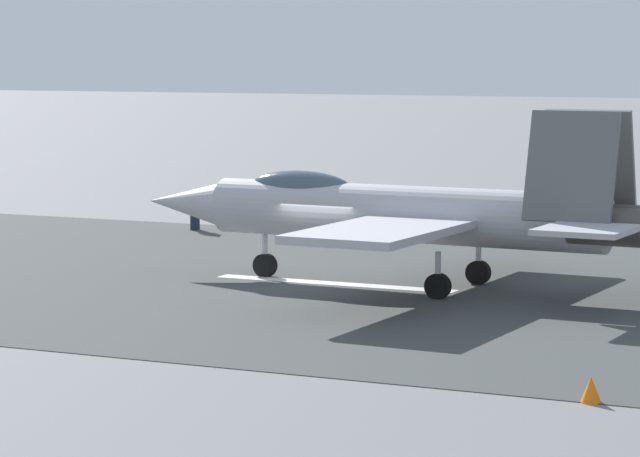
% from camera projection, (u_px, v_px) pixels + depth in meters
% --- Properties ---
extents(ground_plane, '(400.00, 400.00, 0.00)m').
position_uv_depth(ground_plane, '(323.00, 283.00, 48.98)').
color(ground_plane, slate).
extents(runway_strip, '(240.00, 26.00, 0.02)m').
position_uv_depth(runway_strip, '(323.00, 283.00, 48.97)').
color(runway_strip, '#3D403E').
rests_on(runway_strip, ground).
extents(fighter_jet, '(17.27, 14.02, 5.55)m').
position_uv_depth(fighter_jet, '(407.00, 212.00, 47.78)').
color(fighter_jet, '#B2B0B8').
rests_on(fighter_jet, ground).
extents(crew_person, '(0.49, 0.59, 1.69)m').
position_uv_depth(crew_person, '(195.00, 210.00, 63.43)').
color(crew_person, '#1E2338').
rests_on(crew_person, ground).
extents(marker_cone_near, '(0.44, 0.44, 0.55)m').
position_uv_depth(marker_cone_near, '(591.00, 390.00, 32.27)').
color(marker_cone_near, orange).
rests_on(marker_cone_near, ground).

